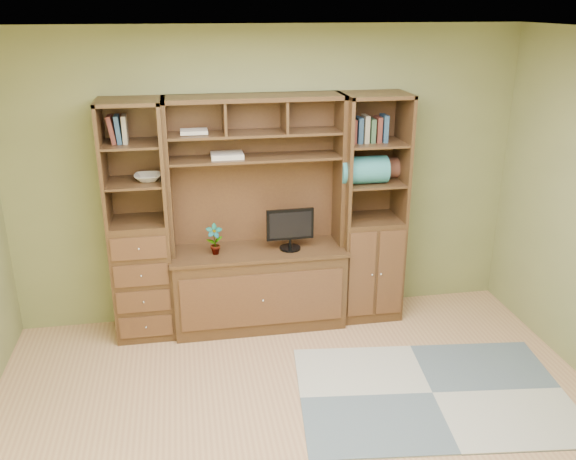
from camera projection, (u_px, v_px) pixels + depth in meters
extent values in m
cube|color=tan|center=(315.00, 450.00, 4.01)|extent=(4.60, 4.10, 0.04)
cube|color=white|center=(323.00, 36.00, 3.09)|extent=(4.60, 4.10, 0.04)
cube|color=olive|center=(269.00, 178.00, 5.39)|extent=(4.50, 0.04, 2.60)
cube|color=#432B17|center=(258.00, 218.00, 5.22)|extent=(1.54, 0.53, 2.05)
cube|color=#432B17|center=(139.00, 223.00, 5.10)|extent=(0.50, 0.45, 2.05)
cube|color=#432B17|center=(371.00, 210.00, 5.43)|extent=(0.55, 0.45, 2.05)
cube|color=gray|center=(432.00, 393.00, 4.57)|extent=(2.13, 1.55, 0.01)
cube|color=black|center=(290.00, 222.00, 5.25)|extent=(0.42, 0.20, 0.51)
imported|color=#B65C3D|center=(214.00, 239.00, 5.19)|extent=(0.14, 0.10, 0.27)
cube|color=beige|center=(227.00, 155.00, 5.08)|extent=(0.27, 0.20, 0.04)
imported|color=beige|center=(148.00, 177.00, 4.98)|extent=(0.22, 0.22, 0.05)
cube|color=teal|center=(363.00, 170.00, 5.23)|extent=(0.41, 0.24, 0.24)
cube|color=brown|center=(380.00, 168.00, 5.39)|extent=(0.33, 0.18, 0.18)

